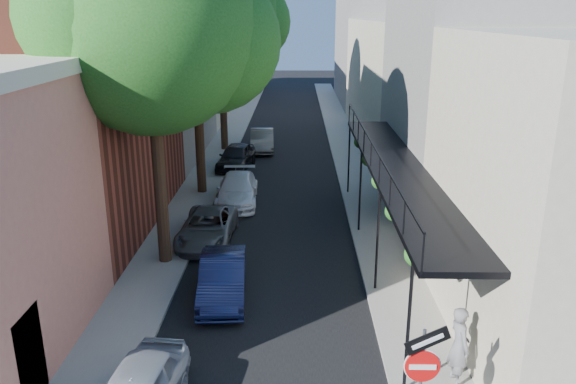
{
  "coord_description": "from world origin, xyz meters",
  "views": [
    {
      "loc": [
        0.79,
        -8.0,
        8.4
      ],
      "look_at": [
        0.52,
        9.53,
        2.8
      ],
      "focal_mm": 35.0,
      "sensor_mm": 36.0,
      "label": 1
    }
  ],
  "objects_px": {
    "oak_near": "(165,31)",
    "oak_mid": "(204,44)",
    "sign_post": "(422,371)",
    "oak_far": "(228,16)",
    "parked_car_d": "(237,190)",
    "parked_car_e": "(236,157)",
    "parked_car_c": "(207,227)",
    "parked_car_f": "(262,140)",
    "pedestrian": "(459,346)",
    "parked_car_b": "(223,278)"
  },
  "relations": [
    {
      "from": "parked_car_b",
      "to": "parked_car_f",
      "type": "bearing_deg",
      "value": 85.58
    },
    {
      "from": "oak_mid",
      "to": "parked_car_f",
      "type": "relative_size",
      "value": 2.48
    },
    {
      "from": "oak_far",
      "to": "parked_car_b",
      "type": "distance_m",
      "value": 21.21
    },
    {
      "from": "oak_near",
      "to": "oak_mid",
      "type": "xyz_separation_m",
      "value": [
        -0.05,
        7.97,
        -0.82
      ]
    },
    {
      "from": "sign_post",
      "to": "parked_car_e",
      "type": "bearing_deg",
      "value": 104.92
    },
    {
      "from": "sign_post",
      "to": "parked_car_d",
      "type": "distance_m",
      "value": 16.48
    },
    {
      "from": "parked_car_b",
      "to": "pedestrian",
      "type": "bearing_deg",
      "value": -39.67
    },
    {
      "from": "oak_near",
      "to": "oak_far",
      "type": "relative_size",
      "value": 0.96
    },
    {
      "from": "parked_car_f",
      "to": "pedestrian",
      "type": "xyz_separation_m",
      "value": [
        5.97,
        -23.72,
        0.42
      ]
    },
    {
      "from": "parked_car_f",
      "to": "pedestrian",
      "type": "distance_m",
      "value": 24.46
    },
    {
      "from": "oak_far",
      "to": "sign_post",
      "type": "bearing_deg",
      "value": -76.09
    },
    {
      "from": "oak_near",
      "to": "parked_car_e",
      "type": "height_order",
      "value": "oak_near"
    },
    {
      "from": "sign_post",
      "to": "pedestrian",
      "type": "bearing_deg",
      "value": 58.7
    },
    {
      "from": "sign_post",
      "to": "parked_car_b",
      "type": "height_order",
      "value": "sign_post"
    },
    {
      "from": "sign_post",
      "to": "oak_far",
      "type": "distance_m",
      "value": 27.8
    },
    {
      "from": "oak_mid",
      "to": "oak_far",
      "type": "relative_size",
      "value": 0.86
    },
    {
      "from": "oak_near",
      "to": "pedestrian",
      "type": "distance_m",
      "value": 12.55
    },
    {
      "from": "sign_post",
      "to": "oak_far",
      "type": "bearing_deg",
      "value": 103.91
    },
    {
      "from": "parked_car_d",
      "to": "parked_car_c",
      "type": "bearing_deg",
      "value": -100.4
    },
    {
      "from": "oak_near",
      "to": "oak_mid",
      "type": "relative_size",
      "value": 1.12
    },
    {
      "from": "sign_post",
      "to": "oak_near",
      "type": "distance_m",
      "value": 12.77
    },
    {
      "from": "sign_post",
      "to": "oak_mid",
      "type": "relative_size",
      "value": 0.29
    },
    {
      "from": "parked_car_d",
      "to": "parked_car_f",
      "type": "distance_m",
      "value": 10.43
    },
    {
      "from": "parked_car_d",
      "to": "parked_car_e",
      "type": "bearing_deg",
      "value": 94.27
    },
    {
      "from": "oak_far",
      "to": "parked_car_c",
      "type": "relative_size",
      "value": 2.8
    },
    {
      "from": "oak_far",
      "to": "parked_car_e",
      "type": "distance_m",
      "value": 8.92
    },
    {
      "from": "sign_post",
      "to": "parked_car_f",
      "type": "relative_size",
      "value": 0.73
    },
    {
      "from": "parked_car_d",
      "to": "parked_car_f",
      "type": "relative_size",
      "value": 1.08
    },
    {
      "from": "parked_car_e",
      "to": "parked_car_f",
      "type": "relative_size",
      "value": 1.0
    },
    {
      "from": "oak_near",
      "to": "parked_car_d",
      "type": "height_order",
      "value": "oak_near"
    },
    {
      "from": "parked_car_c",
      "to": "oak_near",
      "type": "bearing_deg",
      "value": -113.47
    },
    {
      "from": "oak_far",
      "to": "parked_car_d",
      "type": "relative_size",
      "value": 2.68
    },
    {
      "from": "parked_car_c",
      "to": "sign_post",
      "type": "bearing_deg",
      "value": -61.33
    },
    {
      "from": "sign_post",
      "to": "parked_car_b",
      "type": "distance_m",
      "value": 8.17
    },
    {
      "from": "sign_post",
      "to": "parked_car_b",
      "type": "relative_size",
      "value": 0.76
    },
    {
      "from": "parked_car_f",
      "to": "oak_near",
      "type": "bearing_deg",
      "value": -100.05
    },
    {
      "from": "parked_car_f",
      "to": "pedestrian",
      "type": "height_order",
      "value": "pedestrian"
    },
    {
      "from": "pedestrian",
      "to": "oak_far",
      "type": "bearing_deg",
      "value": 8.29
    },
    {
      "from": "parked_car_e",
      "to": "parked_car_f",
      "type": "distance_m",
      "value": 4.58
    },
    {
      "from": "sign_post",
      "to": "parked_car_c",
      "type": "relative_size",
      "value": 0.7
    },
    {
      "from": "oak_far",
      "to": "parked_car_c",
      "type": "xyz_separation_m",
      "value": [
        0.75,
        -15.32,
        -7.67
      ]
    },
    {
      "from": "oak_near",
      "to": "parked_car_b",
      "type": "height_order",
      "value": "oak_near"
    },
    {
      "from": "parked_car_e",
      "to": "oak_mid",
      "type": "bearing_deg",
      "value": -93.01
    },
    {
      "from": "parked_car_d",
      "to": "parked_car_f",
      "type": "xyz_separation_m",
      "value": [
        0.53,
        10.42,
        0.03
      ]
    },
    {
      "from": "oak_near",
      "to": "parked_car_c",
      "type": "xyz_separation_m",
      "value": [
        0.77,
        1.69,
        -7.29
      ]
    },
    {
      "from": "parked_car_e",
      "to": "oak_near",
      "type": "bearing_deg",
      "value": -85.92
    },
    {
      "from": "parked_car_d",
      "to": "oak_mid",
      "type": "bearing_deg",
      "value": 130.15
    },
    {
      "from": "oak_mid",
      "to": "parked_car_f",
      "type": "xyz_separation_m",
      "value": [
        2.02,
        8.78,
        -6.38
      ]
    },
    {
      "from": "sign_post",
      "to": "parked_car_c",
      "type": "height_order",
      "value": "sign_post"
    },
    {
      "from": "parked_car_b",
      "to": "parked_car_c",
      "type": "bearing_deg",
      "value": 100.39
    }
  ]
}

